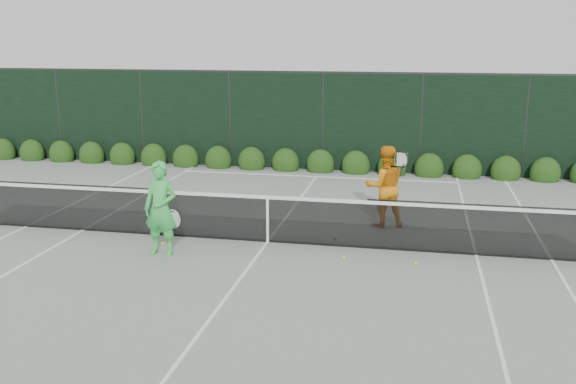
# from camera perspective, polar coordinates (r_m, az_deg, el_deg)

# --- Properties ---
(ground) EXTENTS (80.00, 80.00, 0.00)m
(ground) POSITION_cam_1_polar(r_m,az_deg,el_deg) (13.15, -1.81, -4.47)
(ground) COLOR gray
(ground) RESTS_ON ground
(tennis_net) EXTENTS (12.90, 0.10, 1.07)m
(tennis_net) POSITION_cam_1_polar(r_m,az_deg,el_deg) (13.00, -1.93, -2.23)
(tennis_net) COLOR black
(tennis_net) RESTS_ON ground
(player_woman) EXTENTS (0.70, 0.48, 1.82)m
(player_woman) POSITION_cam_1_polar(r_m,az_deg,el_deg) (12.42, -11.24, -1.45)
(player_woman) COLOR #3AC753
(player_woman) RESTS_ON ground
(player_man) EXTENTS (1.03, 0.90, 1.80)m
(player_man) POSITION_cam_1_polar(r_m,az_deg,el_deg) (14.17, 8.60, 0.51)
(player_man) COLOR orange
(player_man) RESTS_ON ground
(court_lines) EXTENTS (11.03, 23.83, 0.01)m
(court_lines) POSITION_cam_1_polar(r_m,az_deg,el_deg) (13.15, -1.81, -4.44)
(court_lines) COLOR white
(court_lines) RESTS_ON ground
(windscreen_fence) EXTENTS (32.00, 21.07, 3.06)m
(windscreen_fence) POSITION_cam_1_polar(r_m,az_deg,el_deg) (10.21, -5.34, -1.01)
(windscreen_fence) COLOR black
(windscreen_fence) RESTS_ON ground
(hedge_row) EXTENTS (31.66, 0.65, 0.94)m
(hedge_row) POSITION_cam_1_polar(r_m,az_deg,el_deg) (19.91, 2.89, 2.48)
(hedge_row) COLOR #13340E
(hedge_row) RESTS_ON ground
(tennis_balls) EXTENTS (5.08, 1.26, 0.07)m
(tennis_balls) POSITION_cam_1_polar(r_m,az_deg,el_deg) (12.56, 2.12, -5.20)
(tennis_balls) COLOR #D3E933
(tennis_balls) RESTS_ON ground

